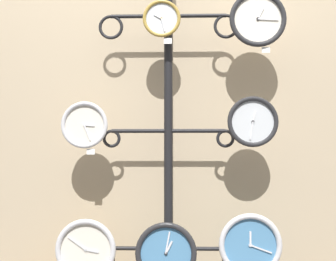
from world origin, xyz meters
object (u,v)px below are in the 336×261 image
clock_top_right (258,19)px  clock_bottom_left (86,249)px  display_stand (168,218)px  clock_middle_left (85,125)px  clock_bottom_center (166,253)px  clock_top_center (162,19)px  clock_bottom_right (250,245)px  clock_middle_right (253,122)px

clock_top_right → clock_bottom_left: size_ratio=0.95×
display_stand → clock_top_right: display_stand is taller
clock_middle_left → clock_bottom_center: size_ratio=0.78×
clock_bottom_left → clock_middle_left: bearing=149.9°
clock_top_right → clock_top_center: bearing=179.7°
clock_top_center → clock_bottom_right: size_ratio=0.62×
clock_top_right → clock_middle_left: size_ratio=1.21×
display_stand → clock_middle_left: size_ratio=8.91×
clock_top_center → clock_top_right: (0.47, -0.00, -0.01)m
clock_top_center → clock_bottom_left: (-0.37, -0.01, -1.13)m
display_stand → clock_middle_right: (0.41, -0.08, 0.48)m
clock_top_center → clock_middle_left: size_ratio=0.81×
clock_middle_left → clock_bottom_left: size_ratio=0.78×
clock_top_right → clock_bottom_left: 1.40m
display_stand → clock_top_right: (0.44, -0.08, 0.98)m
clock_middle_right → clock_bottom_center: size_ratio=0.84×
clock_bottom_center → clock_bottom_right: size_ratio=0.98×
clock_top_right → clock_bottom_center: 1.22m
clock_top_right → display_stand: bearing=169.6°
clock_middle_right → clock_bottom_center: 0.76m
clock_top_right → clock_bottom_right: size_ratio=0.92×
clock_middle_left → clock_middle_right: (0.82, -0.00, 0.01)m
clock_top_right → clock_bottom_left: clock_top_right is taller
clock_middle_right → clock_bottom_center: clock_middle_right is taller
clock_top_center → clock_bottom_center: bearing=-42.8°
clock_bottom_left → display_stand: bearing=12.3°
clock_top_right → clock_bottom_left: (-0.84, -0.01, -1.12)m
clock_bottom_center → clock_bottom_right: clock_bottom_right is taller
display_stand → clock_bottom_center: 0.18m
clock_top_center → clock_bottom_left: size_ratio=0.64×
clock_top_center → clock_bottom_left: 1.19m
clock_bottom_left → clock_top_right: bearing=0.4°
clock_bottom_right → display_stand: bearing=166.9°
clock_top_center → clock_top_right: bearing=-0.3°
clock_middle_left → clock_top_right: bearing=-0.1°
display_stand → clock_top_right: size_ratio=7.36×
clock_middle_right → clock_bottom_left: size_ratio=0.84×
display_stand → clock_bottom_center: bearing=-94.7°
clock_middle_left → clock_bottom_left: clock_middle_left is taller
display_stand → clock_bottom_center: display_stand is taller
clock_middle_right → clock_bottom_left: (-0.81, -0.01, -0.62)m
clock_bottom_center → clock_middle_right: bearing=2.5°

